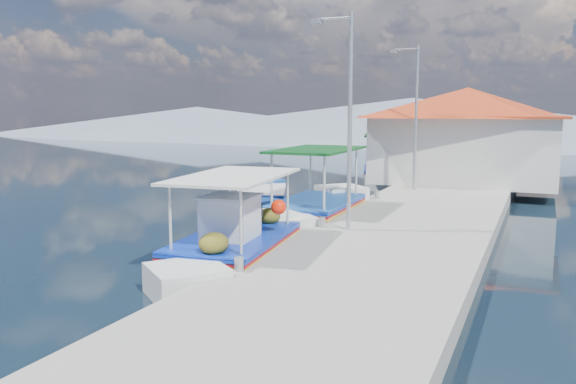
% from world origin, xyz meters
% --- Properties ---
extents(ground, '(160.00, 160.00, 0.00)m').
position_xyz_m(ground, '(0.00, 0.00, 0.00)').
color(ground, black).
rests_on(ground, ground).
extents(quay, '(5.00, 44.00, 0.50)m').
position_xyz_m(quay, '(5.90, 6.00, 0.25)').
color(quay, gray).
rests_on(quay, ground).
extents(bollards, '(0.20, 17.20, 0.30)m').
position_xyz_m(bollards, '(3.80, 5.25, 0.65)').
color(bollards, '#A5A8AD').
rests_on(bollards, quay).
extents(main_caique, '(2.82, 7.60, 2.52)m').
position_xyz_m(main_caique, '(2.54, -0.80, 0.49)').
color(main_caique, silver).
rests_on(main_caique, ground).
extents(caique_green_canopy, '(2.38, 7.66, 2.86)m').
position_xyz_m(caique_green_canopy, '(2.56, 4.89, 0.43)').
color(caique_green_canopy, silver).
rests_on(caique_green_canopy, ground).
extents(caique_blue_hull, '(3.35, 5.71, 1.10)m').
position_xyz_m(caique_blue_hull, '(-0.65, 7.21, 0.30)').
color(caique_blue_hull, '#1B50A2').
rests_on(caique_blue_hull, ground).
extents(caique_far, '(3.80, 7.93, 2.88)m').
position_xyz_m(caique_far, '(2.05, 16.74, 0.53)').
color(caique_far, silver).
rests_on(caique_far, ground).
extents(harbor_building, '(10.49, 10.49, 4.40)m').
position_xyz_m(harbor_building, '(6.20, 15.00, 2.78)').
color(harbor_building, silver).
rests_on(harbor_building, quay).
extents(lamp_post_near, '(1.21, 0.14, 6.00)m').
position_xyz_m(lamp_post_near, '(4.51, 2.00, 3.85)').
color(lamp_post_near, '#A5A8AD').
rests_on(lamp_post_near, quay).
extents(lamp_post_far, '(1.21, 0.14, 6.00)m').
position_xyz_m(lamp_post_far, '(4.51, 11.00, 3.85)').
color(lamp_post_far, '#A5A8AD').
rests_on(lamp_post_far, quay).
extents(mountain_ridge, '(171.40, 96.00, 5.50)m').
position_xyz_m(mountain_ridge, '(6.54, 56.00, 2.04)').
color(mountain_ridge, slate).
rests_on(mountain_ridge, ground).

